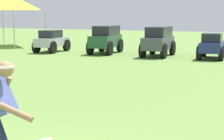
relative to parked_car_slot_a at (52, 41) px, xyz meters
name	(u,v)px	position (x,y,z in m)	size (l,w,h in m)	color
parked_car_slot_a	(52,41)	(0.00, 0.00, 0.00)	(1.22, 2.26, 1.10)	#B7BABF
parked_car_slot_b	(106,39)	(2.79, 0.45, 0.16)	(1.38, 2.49, 1.34)	#235133
parked_car_slot_c	(158,40)	(5.55, 0.17, 0.16)	(1.27, 2.45, 1.34)	#474C51
parked_car_slot_d	(212,46)	(8.00, 0.16, 0.00)	(1.25, 2.27, 1.10)	navy
event_tent	(7,2)	(-4.36, 2.26, 2.03)	(3.31, 3.31, 3.11)	#B2B5BA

